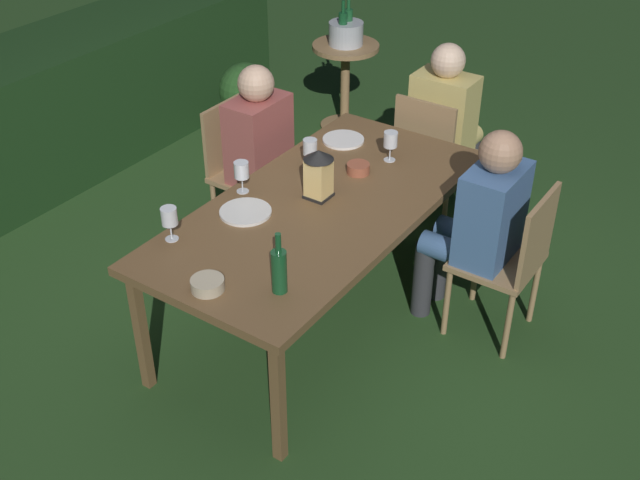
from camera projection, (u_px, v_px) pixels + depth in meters
The scene contains 22 objects.
ground_plane at pixel (320, 317), 4.37m from camera, with size 16.00×16.00×0.00m, color #26471E.
dining_table at pixel (320, 212), 3.99m from camera, with size 1.96×0.95×0.73m.
chair_head_far at pixel (431, 153), 4.94m from camera, with size 0.40×0.42×0.87m.
person_in_mustard at pixel (447, 119), 4.99m from camera, with size 0.48×0.38×1.15m.
chair_side_left_b at pixel (511, 257), 3.99m from camera, with size 0.42×0.40×0.87m.
person_in_blue at pixel (479, 220), 4.00m from camera, with size 0.38×0.47×1.15m.
chair_side_right_b at pixel (243, 165), 4.80m from camera, with size 0.42×0.40×0.87m.
person_in_rust at pixel (268, 151), 4.63m from camera, with size 0.38×0.47×1.15m.
lantern_centerpiece at pixel (319, 171), 3.93m from camera, with size 0.15×0.15×0.27m.
green_bottle_on_table at pixel (279, 270), 3.31m from camera, with size 0.07×0.07×0.29m.
wine_glass_a at pixel (242, 171), 4.00m from camera, with size 0.08×0.08×0.17m.
wine_glass_b at pixel (310, 148), 4.21m from camera, with size 0.08×0.08×0.17m.
wine_glass_c at pixel (391, 141), 4.28m from camera, with size 0.08×0.08×0.17m.
wine_glass_d at pixel (169, 218), 3.63m from camera, with size 0.08×0.08×0.17m.
plate_a at pixel (245, 212), 3.88m from camera, with size 0.26×0.26×0.01m, color white.
plate_b at pixel (343, 140), 4.53m from camera, with size 0.24×0.24×0.01m, color white.
bowl_olives at pixel (208, 284), 3.36m from camera, with size 0.15×0.15×0.05m.
bowl_bread at pixel (358, 168), 4.21m from camera, with size 0.12×0.12×0.05m.
side_table at pixel (345, 74), 6.10m from camera, with size 0.51×0.51×0.68m.
ice_bucket at pixel (346, 31), 5.92m from camera, with size 0.26×0.26×0.34m.
hedge_backdrop at pixel (8, 128), 5.28m from camera, with size 4.69×0.79×0.93m, color #193816.
potted_plant_by_hedge at pixel (247, 102), 5.94m from camera, with size 0.41×0.41×0.64m.
Camera 1 is at (-2.80, -1.91, 2.78)m, focal length 44.44 mm.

